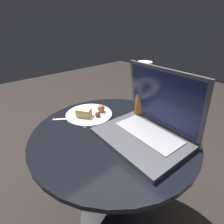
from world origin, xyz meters
TOP-DOWN VIEW (x-y plane):
  - ground_plane at (0.00, 0.00)m, footprint 6.00×6.00m
  - table at (0.00, 0.00)m, footprint 0.68×0.68m
  - napkin at (-0.16, -0.01)m, footprint 0.17×0.15m
  - laptop at (0.11, 0.07)m, footprint 0.35×0.28m
  - beer_glass at (-0.01, 0.18)m, footprint 0.06×0.06m
  - snack_plate at (-0.18, 0.00)m, footprint 0.22×0.22m
  - fork at (-0.20, -0.07)m, footprint 0.12×0.15m

SIDE VIEW (x-z plane):
  - ground_plane at x=0.00m, z-range 0.00..0.00m
  - table at x=0.00m, z-range 0.13..0.70m
  - napkin at x=-0.16m, z-range 0.58..0.58m
  - fork at x=-0.20m, z-range 0.58..0.58m
  - snack_plate at x=-0.18m, z-range 0.56..0.61m
  - laptop at x=0.11m, z-range 0.50..0.76m
  - beer_glass at x=-0.01m, z-range 0.58..0.83m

